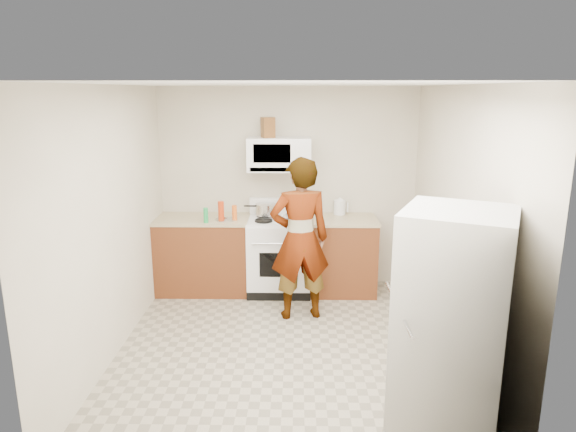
{
  "coord_description": "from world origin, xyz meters",
  "views": [
    {
      "loc": [
        0.11,
        -4.56,
        2.45
      ],
      "look_at": [
        0.02,
        0.55,
        1.19
      ],
      "focal_mm": 32.0,
      "sensor_mm": 36.0,
      "label": 1
    }
  ],
  "objects_px": {
    "microwave": "(279,154)",
    "fridge": "(451,331)",
    "saucepan": "(266,210)",
    "kettle": "(340,207)",
    "gas_range": "(279,253)",
    "person": "(300,239)"
  },
  "relations": [
    {
      "from": "microwave",
      "to": "fridge",
      "type": "bearing_deg",
      "value": -66.53
    },
    {
      "from": "person",
      "to": "fridge",
      "type": "height_order",
      "value": "person"
    },
    {
      "from": "microwave",
      "to": "saucepan",
      "type": "xyz_separation_m",
      "value": [
        -0.17,
        -0.04,
        -0.68
      ]
    },
    {
      "from": "gas_range",
      "to": "microwave",
      "type": "xyz_separation_m",
      "value": [
        0.0,
        0.13,
        1.21
      ]
    },
    {
      "from": "gas_range",
      "to": "kettle",
      "type": "relative_size",
      "value": 6.36
    },
    {
      "from": "microwave",
      "to": "gas_range",
      "type": "bearing_deg",
      "value": -90.0
    },
    {
      "from": "microwave",
      "to": "person",
      "type": "height_order",
      "value": "microwave"
    },
    {
      "from": "gas_range",
      "to": "fridge",
      "type": "distance_m",
      "value": 3.1
    },
    {
      "from": "fridge",
      "to": "kettle",
      "type": "distance_m",
      "value": 3.08
    },
    {
      "from": "gas_range",
      "to": "person",
      "type": "xyz_separation_m",
      "value": [
        0.25,
        -0.75,
        0.41
      ]
    },
    {
      "from": "kettle",
      "to": "gas_range",
      "type": "bearing_deg",
      "value": -179.1
    },
    {
      "from": "microwave",
      "to": "fridge",
      "type": "xyz_separation_m",
      "value": [
        1.27,
        -2.93,
        -0.85
      ]
    },
    {
      "from": "person",
      "to": "fridge",
      "type": "relative_size",
      "value": 1.05
    },
    {
      "from": "person",
      "to": "microwave",
      "type": "bearing_deg",
      "value": -85.25
    },
    {
      "from": "gas_range",
      "to": "fridge",
      "type": "relative_size",
      "value": 0.66
    },
    {
      "from": "fridge",
      "to": "kettle",
      "type": "height_order",
      "value": "fridge"
    },
    {
      "from": "kettle",
      "to": "saucepan",
      "type": "relative_size",
      "value": 0.72
    },
    {
      "from": "kettle",
      "to": "microwave",
      "type": "bearing_deg",
      "value": 171.58
    },
    {
      "from": "microwave",
      "to": "saucepan",
      "type": "bearing_deg",
      "value": -167.6
    },
    {
      "from": "fridge",
      "to": "saucepan",
      "type": "relative_size",
      "value": 6.89
    },
    {
      "from": "gas_range",
      "to": "saucepan",
      "type": "xyz_separation_m",
      "value": [
        -0.17,
        0.09,
        0.54
      ]
    },
    {
      "from": "microwave",
      "to": "person",
      "type": "distance_m",
      "value": 1.22
    }
  ]
}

